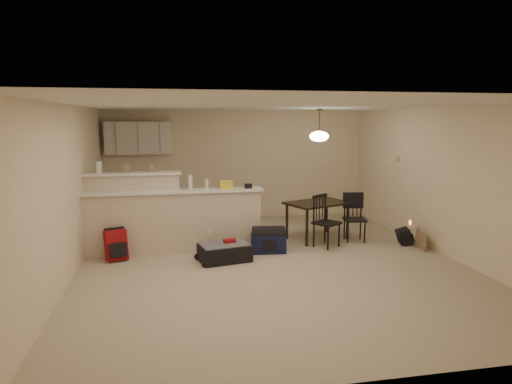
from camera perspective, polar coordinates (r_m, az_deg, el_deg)
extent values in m
plane|color=#BDAE92|center=(7.48, 1.80, -8.77)|extent=(7.00, 7.00, 0.00)
plane|color=white|center=(7.13, 1.90, 10.74)|extent=(7.00, 7.00, 0.00)
cube|color=#F4E2BD|center=(10.62, -2.36, 3.38)|extent=(6.00, 0.02, 2.50)
cube|color=#F4E2BD|center=(3.93, 13.32, -6.41)|extent=(6.00, 0.02, 2.50)
cube|color=#F4E2BD|center=(7.16, -22.26, 0.04)|extent=(0.02, 7.00, 2.50)
cube|color=#F4E2BD|center=(8.39, 22.26, 1.25)|extent=(0.02, 7.00, 2.50)
cube|color=beige|center=(8.04, -10.14, -3.78)|extent=(3.00, 0.28, 1.05)
cube|color=white|center=(7.94, -10.25, 0.06)|extent=(3.08, 0.38, 0.04)
cube|color=beige|center=(8.25, -15.07, -2.56)|extent=(1.60, 0.24, 1.35)
cube|color=white|center=(8.14, -15.26, 2.24)|extent=(1.68, 0.34, 0.04)
cube|color=white|center=(10.29, -14.51, 6.56)|extent=(1.40, 0.34, 0.70)
cube|color=white|center=(10.31, -13.13, -1.50)|extent=(1.80, 0.60, 0.90)
cube|color=beige|center=(9.68, 17.26, 3.94)|extent=(0.02, 0.12, 0.12)
cylinder|color=silver|center=(8.19, -19.06, 2.94)|extent=(0.10, 0.10, 0.20)
cube|color=#95724C|center=(8.14, -15.82, 2.92)|extent=(0.10, 0.07, 0.16)
cube|color=#95724C|center=(8.11, -12.86, 2.88)|extent=(0.08, 0.06, 0.12)
cylinder|color=silver|center=(7.93, -8.21, 1.20)|extent=(0.07, 0.07, 0.26)
cylinder|color=silver|center=(7.95, -6.19, 0.97)|extent=(0.06, 0.06, 0.18)
cube|color=#95724C|center=(7.99, -3.75, 0.89)|extent=(0.22, 0.18, 0.14)
cube|color=#95724C|center=(8.05, -0.98, 0.76)|extent=(0.12, 0.10, 0.08)
cube|color=black|center=(8.84, 7.72, -1.38)|extent=(1.36, 1.14, 0.04)
cylinder|color=black|center=(8.37, 6.38, -4.47)|extent=(0.05, 0.05, 0.69)
cylinder|color=black|center=(9.02, 11.38, -3.62)|extent=(0.05, 0.05, 0.69)
cylinder|color=black|center=(8.85, 3.88, -3.70)|extent=(0.05, 0.05, 0.69)
cylinder|color=black|center=(9.46, 8.81, -2.96)|extent=(0.05, 0.05, 0.69)
cylinder|color=brown|center=(8.70, 7.93, 8.69)|extent=(0.02, 0.02, 0.50)
cylinder|color=brown|center=(8.71, 7.96, 10.20)|extent=(0.12, 0.12, 0.03)
ellipsoid|color=white|center=(8.71, 7.89, 6.91)|extent=(0.36, 0.36, 0.20)
cube|color=black|center=(7.53, -3.95, -7.58)|extent=(0.89, 0.67, 0.27)
cube|color=maroon|center=(7.87, -17.10, -6.35)|extent=(0.39, 0.31, 0.51)
cube|color=#13183C|center=(7.99, 1.57, -6.42)|extent=(0.61, 0.38, 0.32)
cube|color=black|center=(8.94, 18.02, -5.33)|extent=(0.30, 0.37, 0.28)
cube|color=#95724C|center=(8.67, 19.91, -5.70)|extent=(0.08, 0.43, 0.33)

